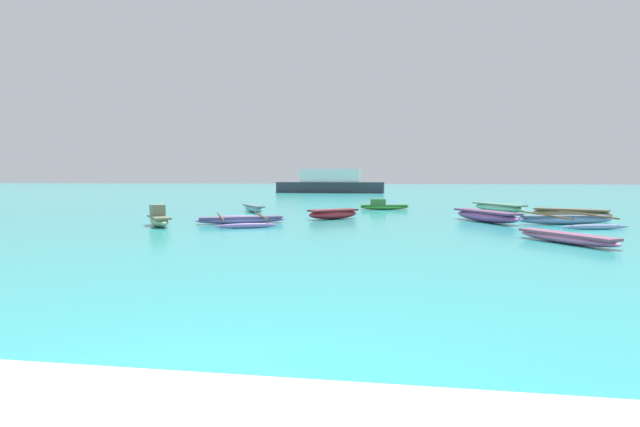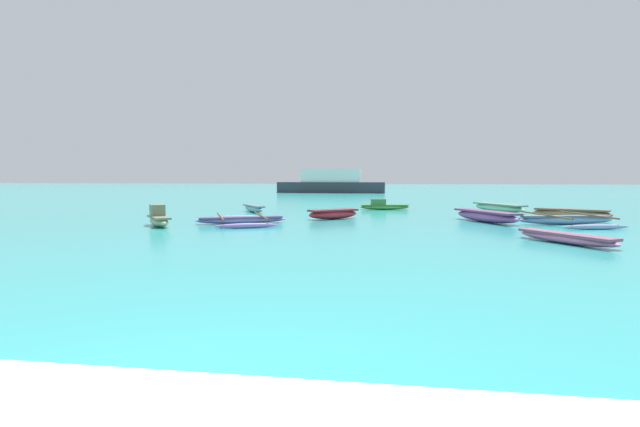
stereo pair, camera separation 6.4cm
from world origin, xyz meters
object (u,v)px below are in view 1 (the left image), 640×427
Objects in this scene: moored_boat_0 at (566,220)px; moored_boat_8 at (159,219)px; moored_boat_4 at (571,213)px; moored_boat_5 at (566,237)px; distant_ferry at (330,183)px; moored_boat_9 at (486,216)px; moored_boat_2 at (241,220)px; moored_boat_1 at (498,207)px; moored_boat_7 at (253,208)px; moored_boat_3 at (333,214)px; moored_boat_6 at (383,206)px.

moored_boat_8 is at bearing 178.22° from moored_boat_0.
moored_boat_4 is 1.07× the size of moored_boat_5.
moored_boat_4 is at bearing -64.53° from distant_ferry.
moored_boat_8 reaches higher than moored_boat_9.
moored_boat_2 is at bearing -134.31° from moored_boat_4.
moored_boat_0 is 2.13× the size of moored_boat_8.
moored_boat_1 is 18.16m from moored_boat_8.
moored_boat_5 is 16.84m from moored_boat_7.
moored_boat_2 is 3.31m from moored_boat_8.
distant_ferry reaches higher than moored_boat_2.
distant_ferry is (-14.75, 36.88, 0.93)m from moored_boat_0.
moored_boat_7 is 0.21× the size of distant_ferry.
distant_ferry reaches higher than moored_boat_9.
moored_boat_5 is at bearing 15.45° from moored_boat_7.
moored_boat_0 is 13.51m from moored_boat_2.
moored_boat_1 is 10.39m from moored_boat_3.
moored_boat_0 reaches higher than moored_boat_2.
moored_boat_1 is at bearing 87.63° from moored_boat_8.
moored_boat_2 is at bearing -22.28° from moored_boat_7.
moored_boat_8 is (-1.56, -7.98, 0.08)m from moored_boat_7.
moored_boat_1 reaches higher than moored_boat_5.
moored_boat_2 is (-13.40, -1.71, -0.04)m from moored_boat_0.
moored_boat_8 reaches higher than moored_boat_3.
moored_boat_4 is (1.25, 3.28, 0.05)m from moored_boat_0.
moored_boat_0 is 1.14× the size of moored_boat_1.
moored_boat_1 is 1.87× the size of moored_boat_8.
distant_ferry is (-11.68, 36.28, 0.86)m from moored_boat_9.
moored_boat_2 is 1.95× the size of moored_boat_3.
moored_boat_6 is at bearing -124.50° from moored_boat_1.
moored_boat_1 is 32.76m from distant_ferry.
moored_boat_0 is 1.79× the size of moored_boat_7.
moored_boat_5 is at bearing 41.75° from moored_boat_8.
moored_boat_6 reaches higher than moored_boat_0.
moored_boat_1 reaches higher than moored_boat_0.
moored_boat_3 is 7.23m from moored_boat_6.
moored_boat_7 is at bearing -106.56° from moored_boat_1.
distant_ferry reaches higher than moored_boat_6.
moored_boat_7 is (-1.36, 6.43, 0.06)m from moored_boat_2.
moored_boat_8 is at bearing -81.78° from moored_boat_1.
moored_boat_4 reaches higher than moored_boat_2.
moored_boat_0 is 0.97× the size of moored_boat_2.
moored_boat_0 is 9.89m from moored_boat_3.
moored_boat_5 is 14.69m from moored_boat_8.
moored_boat_9 is 0.31× the size of distant_ferry.
distant_ferry is (-12.83, 43.06, 0.95)m from moored_boat_5.
moored_boat_2 is at bearing 81.23° from moored_boat_8.
moored_boat_2 is 38.62m from distant_ferry.
moored_boat_4 is at bearing -37.91° from moored_boat_6.
moored_boat_0 is 1.52× the size of moored_boat_6.
moored_boat_3 is 0.20× the size of distant_ferry.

